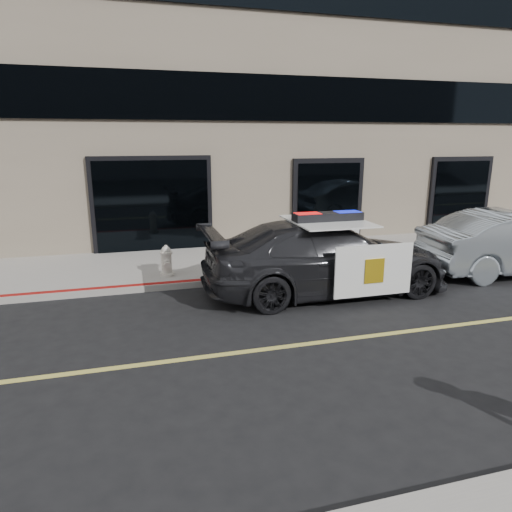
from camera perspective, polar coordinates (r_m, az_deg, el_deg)
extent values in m
plane|color=black|center=(7.52, -1.29, -11.89)|extent=(120.00, 120.00, 0.00)
cube|color=gray|center=(12.34, -7.34, -1.01)|extent=(60.00, 3.50, 0.15)
cube|color=#756856|center=(17.32, -10.80, 23.04)|extent=(60.00, 7.00, 12.00)
imported|color=black|center=(10.19, 8.76, -0.15)|extent=(2.29, 5.52, 1.59)
cube|color=white|center=(9.45, 14.50, -1.77)|extent=(1.70, 0.05, 1.06)
cube|color=white|center=(11.42, 8.88, 1.29)|extent=(1.70, 0.05, 1.06)
cube|color=white|center=(10.02, 8.93, 4.34)|extent=(1.60, 1.92, 0.03)
cube|color=gold|center=(9.42, 14.60, -1.82)|extent=(0.43, 0.02, 0.50)
cube|color=black|center=(10.00, 8.95, 4.86)|extent=(1.53, 0.41, 0.19)
cube|color=red|center=(9.82, 6.47, 4.85)|extent=(0.53, 0.35, 0.17)
cube|color=#0C19CC|center=(10.20, 11.35, 5.02)|extent=(0.53, 0.35, 0.17)
cylinder|color=beige|center=(11.14, -11.05, -2.24)|extent=(0.34, 0.34, 0.08)
cylinder|color=beige|center=(11.07, -11.12, -0.89)|extent=(0.25, 0.25, 0.47)
cylinder|color=beige|center=(11.00, -11.18, 0.39)|extent=(0.29, 0.29, 0.06)
sphere|color=beige|center=(10.99, -11.19, 0.68)|extent=(0.22, 0.22, 0.22)
cylinder|color=beige|center=(10.97, -11.22, 1.16)|extent=(0.07, 0.07, 0.07)
cylinder|color=beige|center=(11.21, -11.20, -0.35)|extent=(0.12, 0.11, 0.12)
cylinder|color=beige|center=(10.90, -11.06, -0.77)|extent=(0.12, 0.11, 0.12)
cylinder|color=beige|center=(10.89, -11.03, -1.14)|extent=(0.16, 0.13, 0.16)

